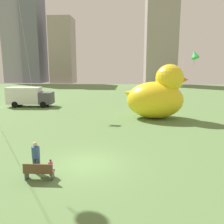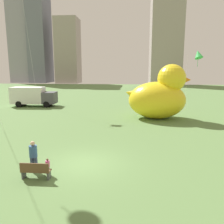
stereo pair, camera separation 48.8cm
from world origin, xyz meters
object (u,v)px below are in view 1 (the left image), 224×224
at_px(person_adult, 36,156).
at_px(giant_inflatable_duck, 157,96).
at_px(kite_green, 195,54).
at_px(box_truck, 29,97).
at_px(park_bench, 39,171).
at_px(person_child, 51,167).

height_order(person_adult, giant_inflatable_duck, giant_inflatable_duck).
xyz_separation_m(giant_inflatable_duck, kite_green, (5.95, 7.53, 4.91)).
xyz_separation_m(person_adult, kite_green, (14.26, 21.94, 6.52)).
xyz_separation_m(box_truck, kite_green, (23.67, 0.57, 6.02)).
relative_size(person_adult, giant_inflatable_duck, 0.24).
bearing_deg(park_bench, person_child, 49.00).
height_order(giant_inflatable_duck, box_truck, giant_inflatable_duck).
bearing_deg(person_child, park_bench, -131.00).
bearing_deg(giant_inflatable_duck, person_adult, -119.96).
xyz_separation_m(person_adult, giant_inflatable_duck, (8.31, 14.41, 1.61)).
bearing_deg(person_child, box_truck, 115.42).
distance_m(box_truck, kite_green, 24.43).
xyz_separation_m(park_bench, person_adult, (-0.44, 0.83, 0.48)).
xyz_separation_m(park_bench, giant_inflatable_duck, (7.86, 15.24, 2.10)).
bearing_deg(person_adult, person_child, -19.61).
xyz_separation_m(person_child, kite_green, (13.37, 22.25, 6.97)).
distance_m(park_bench, giant_inflatable_duck, 17.28).
bearing_deg(person_adult, kite_green, 56.97).
relative_size(box_truck, kite_green, 0.80).
bearing_deg(person_adult, giant_inflatable_duck, 60.04).
bearing_deg(kite_green, person_adult, -123.03).
bearing_deg(park_bench, giant_inflatable_duck, 62.70).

